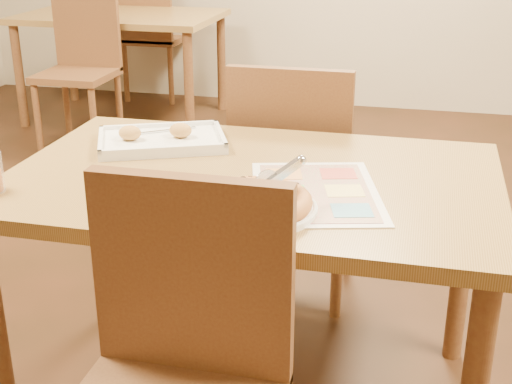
% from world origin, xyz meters
% --- Properties ---
extents(dining_table, '(1.30, 0.85, 0.72)m').
position_xyz_m(dining_table, '(0.00, 0.00, 0.63)').
color(dining_table, olive).
rests_on(dining_table, ground).
extents(chair_near, '(0.42, 0.42, 0.47)m').
position_xyz_m(chair_near, '(0.00, -0.60, 0.57)').
color(chair_near, brown).
rests_on(chair_near, ground).
extents(chair_far, '(0.42, 0.42, 0.47)m').
position_xyz_m(chair_far, '(-0.00, 0.60, 0.57)').
color(chair_far, brown).
rests_on(chair_far, ground).
extents(bg_table, '(1.30, 0.85, 0.72)m').
position_xyz_m(bg_table, '(-1.60, 2.80, 0.63)').
color(bg_table, olive).
rests_on(bg_table, ground).
extents(bg_chair_near, '(0.42, 0.42, 0.47)m').
position_xyz_m(bg_chair_near, '(-1.60, 2.20, 0.57)').
color(bg_chair_near, brown).
rests_on(bg_chair_near, ground).
extents(bg_chair_far, '(0.42, 0.42, 0.47)m').
position_xyz_m(bg_chair_far, '(-1.60, 3.30, 0.57)').
color(bg_chair_far, brown).
rests_on(bg_chair_far, ground).
extents(plate, '(0.34, 0.34, 0.02)m').
position_xyz_m(plate, '(0.07, -0.24, 0.73)').
color(plate, white).
rests_on(plate, dining_table).
extents(pizza, '(0.26, 0.26, 0.04)m').
position_xyz_m(pizza, '(0.07, -0.25, 0.75)').
color(pizza, '#CE8246').
rests_on(pizza, plate).
extents(pizza_cutter, '(0.10, 0.12, 0.08)m').
position_xyz_m(pizza_cutter, '(0.12, -0.21, 0.80)').
color(pizza_cutter, silver).
rests_on(pizza_cutter, pizza).
extents(appetizer_tray, '(0.44, 0.38, 0.06)m').
position_xyz_m(appetizer_tray, '(-0.33, 0.18, 0.74)').
color(appetizer_tray, white).
rests_on(appetizer_tray, dining_table).
extents(menu, '(0.41, 0.50, 0.00)m').
position_xyz_m(menu, '(0.19, -0.09, 0.72)').
color(menu, silver).
rests_on(menu, dining_table).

